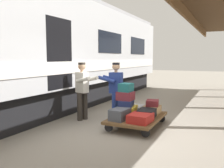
{
  "coord_description": "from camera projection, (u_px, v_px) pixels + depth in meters",
  "views": [
    {
      "loc": [
        -2.01,
        5.4,
        1.83
      ],
      "look_at": [
        0.71,
        -0.15,
        1.15
      ],
      "focal_mm": 37.81,
      "sensor_mm": 36.0,
      "label": 1
    }
  ],
  "objects": [
    {
      "name": "suitcase_slate_roller",
      "position": [
        120.0,
        114.0,
        5.96
      ],
      "size": [
        0.42,
        0.61,
        0.28
      ],
      "primitive_type": "cube",
      "rotation": [
        0.0,
        0.0,
        -0.09
      ],
      "color": "#4C515B",
      "rests_on": "luggage_cart"
    },
    {
      "name": "suitcase_teal_softside",
      "position": [
        126.0,
        87.0,
        6.37
      ],
      "size": [
        0.34,
        0.38,
        0.23
      ],
      "primitive_type": "cube",
      "rotation": [
        0.0,
        0.0,
        -0.06
      ],
      "color": "#1E666B",
      "rests_on": "suitcase_burgundy_valise"
    },
    {
      "name": "suitcase_tan_vintage",
      "position": [
        152.0,
        109.0,
        6.63
      ],
      "size": [
        0.41,
        0.47,
        0.22
      ],
      "primitive_type": "cube",
      "rotation": [
        0.0,
        0.0,
        -0.03
      ],
      "color": "tan",
      "rests_on": "luggage_cart"
    },
    {
      "name": "porter_in_overalls",
      "position": [
        115.0,
        89.0,
        6.84
      ],
      "size": [
        0.68,
        0.45,
        1.7
      ],
      "color": "navy",
      "rests_on": "ground_plane"
    },
    {
      "name": "suitcase_navy_fabric",
      "position": [
        126.0,
        103.0,
        6.39
      ],
      "size": [
        0.44,
        0.6,
        0.17
      ],
      "primitive_type": "cube",
      "rotation": [
        0.0,
        0.0,
        0.19
      ],
      "color": "navy",
      "rests_on": "suitcase_yellow_case"
    },
    {
      "name": "suitcase_maroon_trunk",
      "position": [
        152.0,
        103.0,
        6.58
      ],
      "size": [
        0.4,
        0.46,
        0.16
      ],
      "primitive_type": "cube",
      "rotation": [
        0.0,
        0.0,
        0.2
      ],
      "color": "maroon",
      "rests_on": "suitcase_tan_vintage"
    },
    {
      "name": "suitcase_black_hardshell",
      "position": [
        147.0,
        113.0,
        6.18
      ],
      "size": [
        0.45,
        0.63,
        0.21
      ],
      "primitive_type": "cube",
      "rotation": [
        0.0,
        0.0,
        0.06
      ],
      "color": "black",
      "rests_on": "luggage_cart"
    },
    {
      "name": "porter_by_door",
      "position": [
        83.0,
        89.0,
        6.92
      ],
      "size": [
        0.73,
        0.55,
        1.7
      ],
      "color": "#332D28",
      "rests_on": "ground_plane"
    },
    {
      "name": "suitcase_burgundy_valise",
      "position": [
        126.0,
        96.0,
        6.38
      ],
      "size": [
        0.42,
        0.38,
        0.23
      ],
      "primitive_type": "cube",
      "rotation": [
        0.0,
        0.0,
        -0.01
      ],
      "color": "maroon",
      "rests_on": "suitcase_navy_fabric"
    },
    {
      "name": "suitcase_gray_aluminum",
      "position": [
        134.0,
        108.0,
        6.87
      ],
      "size": [
        0.51,
        0.59,
        0.18
      ],
      "primitive_type": "cube",
      "rotation": [
        0.0,
        0.0,
        0.04
      ],
      "color": "#9EA0A5",
      "rests_on": "luggage_cart"
    },
    {
      "name": "suitcase_yellow_case",
      "position": [
        128.0,
        111.0,
        6.42
      ],
      "size": [
        0.51,
        0.63,
        0.25
      ],
      "primitive_type": "cube",
      "rotation": [
        0.0,
        0.0,
        0.13
      ],
      "color": "gold",
      "rests_on": "luggage_cart"
    },
    {
      "name": "luggage_cart",
      "position": [
        137.0,
        118.0,
        6.32
      ],
      "size": [
        1.2,
        1.84,
        0.28
      ],
      "color": "brown",
      "rests_on": "ground_plane"
    },
    {
      "name": "suitcase_red_plastic",
      "position": [
        140.0,
        118.0,
        5.73
      ],
      "size": [
        0.54,
        0.62,
        0.2
      ],
      "primitive_type": "cube",
      "rotation": [
        0.0,
        0.0,
        -0.05
      ],
      "color": "#AD231E",
      "rests_on": "luggage_cart"
    },
    {
      "name": "train_car",
      "position": [
        21.0,
        51.0,
        7.32
      ],
      "size": [
        3.03,
        18.49,
        4.0
      ],
      "color": "#B7BABF",
      "rests_on": "ground_plane"
    },
    {
      "name": "ground_plane",
      "position": [
        135.0,
        132.0,
        5.9
      ],
      "size": [
        60.0,
        60.0,
        0.0
      ],
      "primitive_type": "plane",
      "color": "gray"
    }
  ]
}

